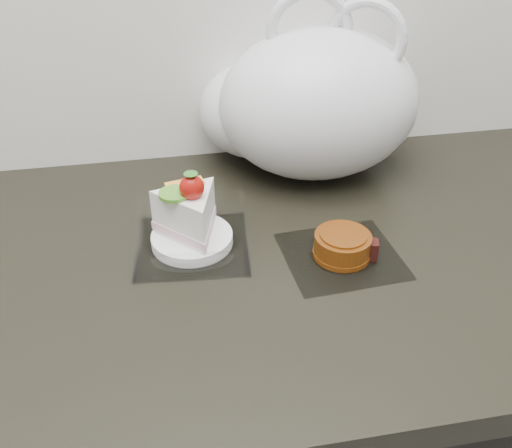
{
  "coord_description": "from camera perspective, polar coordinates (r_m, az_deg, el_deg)",
  "views": [
    {
      "loc": [
        0.01,
        1.05,
        1.39
      ],
      "look_at": [
        0.13,
        1.7,
        0.94
      ],
      "focal_mm": 40.0,
      "sensor_mm": 36.0,
      "label": 1
    }
  ],
  "objects": [
    {
      "name": "plastic_bag",
      "position": [
        0.97,
        5.03,
        11.88
      ],
      "size": [
        0.41,
        0.35,
        0.31
      ],
      "rotation": [
        0.0,
        0.0,
        -0.32
      ],
      "color": "silver",
      "rests_on": "counter"
    },
    {
      "name": "mooncake_wrap",
      "position": [
        0.8,
        8.71,
        -2.33
      ],
      "size": [
        0.17,
        0.16,
        0.04
      ],
      "rotation": [
        0.0,
        0.0,
        0.24
      ],
      "color": "white",
      "rests_on": "counter"
    },
    {
      "name": "cake_tray",
      "position": [
        0.81,
        -6.5,
        -0.27
      ],
      "size": [
        0.17,
        0.17,
        0.12
      ],
      "rotation": [
        0.0,
        0.0,
        -0.09
      ],
      "color": "white",
      "rests_on": "counter"
    }
  ]
}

